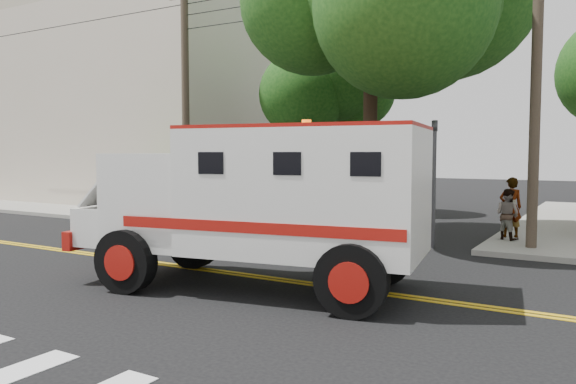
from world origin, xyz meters
The scene contains 13 objects.
ground centered at (0.00, 0.00, 0.00)m, with size 100.00×100.00×0.00m, color black.
sidewalk_nw centered at (-13.50, 13.50, 0.07)m, with size 17.00×17.00×0.15m, color gray.
building_left centered at (-15.50, 15.00, 5.15)m, with size 16.00×14.00×10.00m, color beige.
utility_pole_left centered at (-5.60, 6.00, 4.50)m, with size 0.28×0.28×9.00m, color #382D23.
utility_pole_right centered at (6.30, 6.20, 4.50)m, with size 0.28×0.28×9.00m, color #382D23.
tree_main centered at (1.94, 6.21, 7.20)m, with size 6.08×5.70×9.85m.
tree_left centered at (-2.68, 11.79, 5.73)m, with size 4.48×4.20×7.70m.
traffic_signal centered at (3.80, 5.60, 2.23)m, with size 0.15×0.18×3.60m.
accessibility_sign centered at (-6.20, 6.17, 1.37)m, with size 0.45×0.10×2.02m.
palm_planter centered at (-7.44, 6.62, 1.65)m, with size 3.52×2.63×2.36m.
armored_truck centered at (2.27, -0.83, 1.82)m, with size 7.33×3.74×3.19m.
pedestrian_a centered at (5.50, 7.83, 1.06)m, with size 0.66×0.43×1.82m, color gray.
pedestrian_b centered at (5.50, 7.32, 0.90)m, with size 0.73×0.57×1.49m, color gray.
Camera 1 is at (8.29, -10.01, 2.69)m, focal length 35.00 mm.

